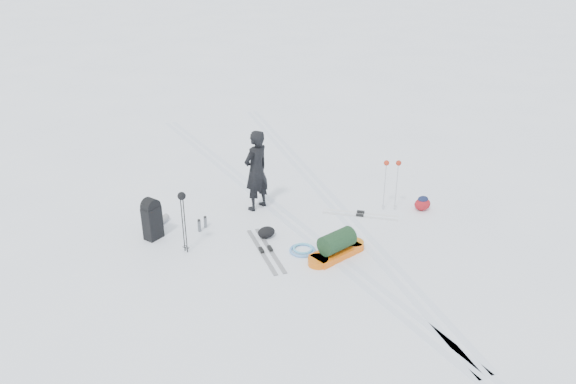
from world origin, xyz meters
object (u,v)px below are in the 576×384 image
at_px(skier, 256,170).
at_px(expedition_rucksack, 153,218).
at_px(pulk_sled, 337,247).
at_px(ski_poles_black, 182,203).

distance_m(skier, expedition_rucksack, 2.58).
bearing_deg(pulk_sled, ski_poles_black, 136.43).
xyz_separation_m(pulk_sled, expedition_rucksack, (-3.11, 2.39, 0.22)).
bearing_deg(skier, ski_poles_black, 6.57).
xyz_separation_m(skier, expedition_rucksack, (-2.51, -0.29, -0.53)).
height_order(skier, pulk_sled, skier).
bearing_deg(pulk_sled, expedition_rucksack, 127.80).
height_order(skier, expedition_rucksack, skier).
xyz_separation_m(skier, ski_poles_black, (-2.08, -1.20, 0.13)).
distance_m(skier, pulk_sled, 2.86).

